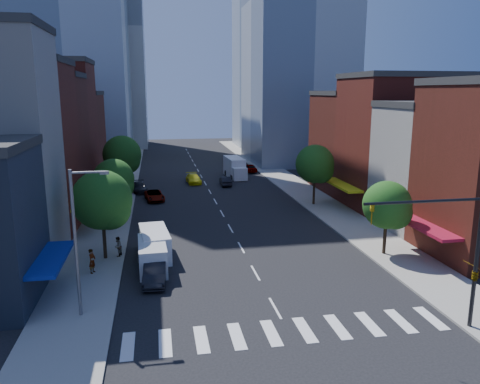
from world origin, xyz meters
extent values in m
plane|color=black|center=(0.00, 0.00, 0.00)|extent=(220.00, 220.00, 0.00)
cube|color=gray|center=(-12.50, 40.00, 0.07)|extent=(5.00, 120.00, 0.15)
cube|color=gray|center=(12.50, 40.00, 0.07)|extent=(5.00, 120.00, 0.15)
cube|color=silver|center=(0.00, -3.00, 0.01)|extent=(19.00, 3.00, 0.01)
cube|color=maroon|center=(-21.00, 20.50, 8.00)|extent=(12.00, 9.00, 16.00)
cube|color=#572015|center=(-21.00, 29.00, 7.50)|extent=(12.00, 8.00, 15.00)
cube|color=maroon|center=(-21.00, 37.50, 8.50)|extent=(12.00, 9.00, 17.00)
cube|color=#572015|center=(-21.00, 47.00, 6.50)|extent=(12.00, 10.00, 13.00)
cube|color=beige|center=(21.00, 15.00, 6.00)|extent=(12.00, 8.00, 12.00)
cube|color=maroon|center=(21.00, 24.00, 7.50)|extent=(12.00, 10.00, 15.00)
cube|color=#572015|center=(21.00, 34.00, 6.50)|extent=(12.00, 10.00, 13.00)
cube|color=#9EA5AD|center=(20.00, 62.00, 30.00)|extent=(18.00, 20.00, 60.00)
cube|color=#9EA5AD|center=(-18.00, 95.00, 28.00)|extent=(18.00, 18.00, 56.00)
cylinder|color=black|center=(10.50, -4.50, 4.15)|extent=(0.24, 0.24, 8.00)
cylinder|color=black|center=(7.00, -4.50, 7.75)|extent=(7.00, 0.16, 0.16)
imported|color=gold|center=(4.00, -4.50, 7.15)|extent=(0.22, 0.18, 1.10)
imported|color=gold|center=(10.50, -4.50, 3.35)|extent=(0.48, 2.24, 0.90)
cylinder|color=slate|center=(-12.00, 1.00, 4.65)|extent=(0.20, 0.20, 9.00)
cylinder|color=slate|center=(-11.00, 1.00, 8.95)|extent=(2.00, 0.14, 0.14)
cube|color=slate|center=(-10.10, 1.00, 8.90)|extent=(0.50, 0.25, 0.18)
cylinder|color=black|center=(-11.50, 11.00, 2.11)|extent=(0.28, 0.28, 3.92)
sphere|color=#144513|center=(-11.50, 11.00, 5.05)|extent=(4.80, 4.80, 4.80)
sphere|color=#144513|center=(-10.90, 10.70, 4.35)|extent=(3.36, 3.36, 3.36)
cylinder|color=black|center=(-11.50, 22.00, 1.97)|extent=(0.28, 0.28, 3.64)
sphere|color=#144513|center=(-11.50, 22.00, 4.70)|extent=(4.20, 4.20, 4.20)
sphere|color=#144513|center=(-10.90, 21.70, 4.05)|extent=(2.94, 2.94, 2.94)
cylinder|color=black|center=(-11.50, 36.00, 2.25)|extent=(0.28, 0.28, 4.20)
sphere|color=#144513|center=(-11.50, 36.00, 5.40)|extent=(5.00, 5.00, 5.00)
sphere|color=#144513|center=(-10.90, 35.70, 4.65)|extent=(3.50, 3.50, 3.50)
cylinder|color=black|center=(11.50, 8.00, 1.83)|extent=(0.28, 0.28, 3.36)
sphere|color=#144513|center=(11.50, 8.00, 4.35)|extent=(4.00, 4.00, 4.00)
sphere|color=#144513|center=(12.10, 7.70, 3.75)|extent=(2.80, 2.80, 2.80)
cylinder|color=black|center=(11.50, 26.00, 2.11)|extent=(0.28, 0.28, 3.92)
sphere|color=#144513|center=(11.50, 26.00, 5.05)|extent=(4.60, 4.60, 4.60)
sphere|color=#144513|center=(12.10, 25.70, 4.35)|extent=(3.22, 3.22, 3.22)
imported|color=#AFB0B5|center=(-7.91, 8.65, 0.75)|extent=(2.17, 4.53, 1.49)
imported|color=black|center=(-7.50, 5.59, 0.74)|extent=(1.83, 4.58, 1.48)
imported|color=#999999|center=(-7.50, 31.86, 0.64)|extent=(2.75, 4.88, 1.29)
imported|color=black|center=(-9.50, 37.46, 0.67)|extent=(2.42, 4.82, 1.34)
cube|color=silver|center=(-7.69, 8.29, 1.08)|extent=(2.28, 5.22, 2.16)
cube|color=black|center=(-7.60, 6.33, 1.39)|extent=(1.94, 1.11, 0.93)
cylinder|color=black|center=(-8.53, 6.50, 0.36)|extent=(0.29, 0.79, 0.78)
cylinder|color=black|center=(-6.69, 6.58, 0.36)|extent=(0.29, 0.79, 0.78)
cylinder|color=black|center=(-8.68, 9.99, 0.36)|extent=(0.29, 0.79, 0.78)
cylinder|color=black|center=(-6.84, 10.07, 0.36)|extent=(0.29, 0.79, 0.78)
cube|color=white|center=(-7.50, 11.06, 1.13)|extent=(2.70, 5.59, 2.27)
cube|color=black|center=(-7.29, 9.02, 1.46)|extent=(2.10, 1.28, 0.97)
cylinder|color=black|center=(-8.28, 9.13, 0.38)|extent=(0.35, 0.84, 0.82)
cylinder|color=black|center=(-6.35, 9.33, 0.38)|extent=(0.35, 0.84, 0.82)
cylinder|color=black|center=(-8.65, 12.78, 0.38)|extent=(0.35, 0.84, 0.82)
cylinder|color=black|center=(-6.72, 12.98, 0.38)|extent=(0.35, 0.84, 0.82)
imported|color=yellow|center=(-1.71, 42.36, 0.69)|extent=(2.26, 4.89, 1.38)
imported|color=black|center=(2.77, 39.84, 0.66)|extent=(1.43, 4.03, 1.32)
imported|color=#999999|center=(8.50, 50.57, 0.71)|extent=(2.21, 4.36, 1.43)
cube|color=white|center=(5.24, 46.77, 1.56)|extent=(2.70, 6.45, 3.11)
cube|color=white|center=(5.45, 43.08, 1.07)|extent=(2.24, 1.87, 1.94)
cylinder|color=black|center=(4.34, 43.79, 0.44)|extent=(0.34, 0.89, 0.88)
cylinder|color=black|center=(6.47, 43.92, 0.44)|extent=(0.34, 0.89, 0.88)
cylinder|color=black|center=(4.08, 48.16, 0.44)|extent=(0.34, 0.89, 0.88)
cylinder|color=black|center=(6.22, 48.29, 0.44)|extent=(0.34, 0.89, 0.88)
imported|color=#999999|center=(-12.12, 7.87, 1.08)|extent=(0.66, 0.80, 1.87)
imported|color=#999999|center=(-10.50, 11.26, 0.98)|extent=(0.86, 0.97, 1.66)
camera|label=1|loc=(-7.10, -26.69, 13.52)|focal=35.00mm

